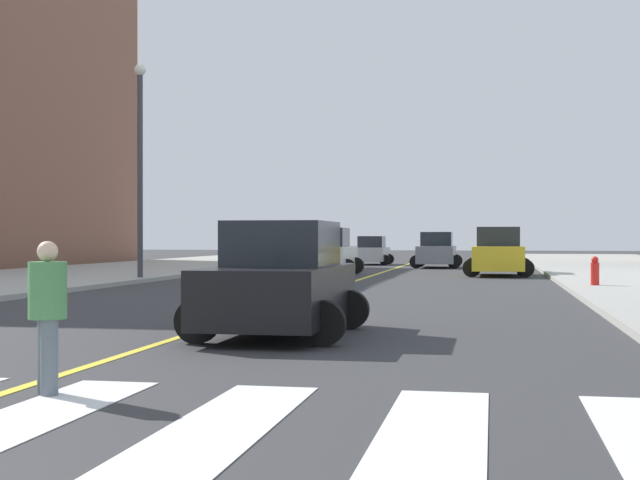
{
  "coord_description": "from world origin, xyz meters",
  "views": [
    {
      "loc": [
        4.98,
        -3.56,
        1.62
      ],
      "look_at": [
        -2.65,
        36.7,
        1.5
      ],
      "focal_mm": 51.02,
      "sensor_mm": 36.0,
      "label": 1
    }
  ],
  "objects": [
    {
      "name": "car_gray_sixth",
      "position": [
        2.06,
        45.44,
        0.89
      ],
      "size": [
        2.67,
        4.28,
        1.91
      ],
      "rotation": [
        0.0,
        0.0,
        3.14
      ],
      "color": "slate",
      "rests_on": "ground"
    },
    {
      "name": "car_silver_third",
      "position": [
        -2.05,
        50.18,
        0.79
      ],
      "size": [
        2.37,
        3.8,
        1.7
      ],
      "rotation": [
        0.0,
        0.0,
        0.0
      ],
      "color": "#B7B7BC",
      "rests_on": "ground"
    },
    {
      "name": "car_white_fourth",
      "position": [
        -2.0,
        34.88,
        0.95
      ],
      "size": [
        2.89,
        4.58,
        2.03
      ],
      "rotation": [
        0.0,
        0.0,
        0.02
      ],
      "color": "silver",
      "rests_on": "ground"
    },
    {
      "name": "fire_hydrant",
      "position": [
        8.1,
        25.51,
        0.58
      ],
      "size": [
        0.26,
        0.26,
        0.89
      ],
      "color": "red",
      "rests_on": "sidewalk_kerb_east"
    },
    {
      "name": "pedestrian_crossing",
      "position": [
        0.48,
        5.1,
        0.87
      ],
      "size": [
        0.39,
        0.39,
        1.59
      ],
      "rotation": [
        0.0,
        0.0,
        5.39
      ],
      "color": "slate",
      "rests_on": "ground"
    },
    {
      "name": "car_black_second",
      "position": [
        1.53,
        11.09,
        0.88
      ],
      "size": [
        2.65,
        4.24,
        1.89
      ],
      "rotation": [
        0.0,
        0.0,
        3.14
      ],
      "color": "black",
      "rests_on": "ground"
    },
    {
      "name": "car_yellow_fifth",
      "position": [
        5.24,
        35.52,
        0.96
      ],
      "size": [
        2.9,
        4.62,
        2.06
      ],
      "rotation": [
        0.0,
        0.0,
        3.14
      ],
      "color": "gold",
      "rests_on": "ground"
    },
    {
      "name": "lane_divider_paint",
      "position": [
        0.0,
        40.0,
        0.01
      ],
      "size": [
        0.16,
        80.0,
        0.01
      ],
      "primitive_type": "cube",
      "color": "yellow",
      "rests_on": "ground"
    },
    {
      "name": "car_green_nearest",
      "position": [
        -1.6,
        25.66,
        0.83
      ],
      "size": [
        2.57,
        4.04,
        1.78
      ],
      "rotation": [
        0.0,
        0.0,
        0.03
      ],
      "color": "#236B42",
      "rests_on": "ground"
    },
    {
      "name": "street_lamp",
      "position": [
        -7.75,
        28.02,
        4.76
      ],
      "size": [
        0.44,
        0.44,
        7.86
      ],
      "color": "#38383D",
      "rests_on": "sidewalk_kerb_west"
    }
  ]
}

